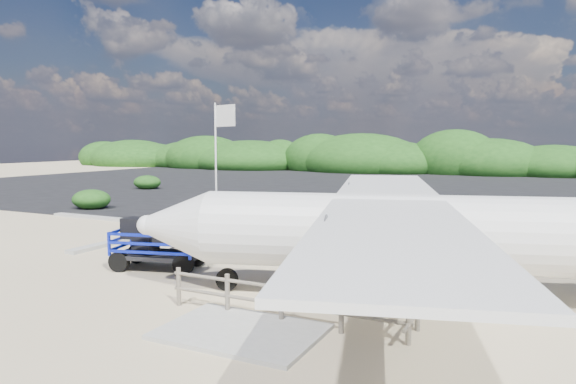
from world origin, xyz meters
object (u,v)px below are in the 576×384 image
at_px(crew_b, 294,227).
at_px(aircraft_small, 278,180).
at_px(signboard, 320,269).
at_px(crew_c, 327,224).
at_px(flagpole, 217,258).
at_px(crew_a, 190,221).
at_px(baggage_cart, 159,269).
at_px(aircraft_large, 535,199).

relative_size(crew_b, aircraft_small, 0.26).
xyz_separation_m(signboard, crew_c, (-1.26, 3.78, 0.89)).
xyz_separation_m(flagpole, crew_a, (-2.95, 2.34, 0.86)).
bearing_deg(baggage_cart, crew_a, 100.37).
xyz_separation_m(signboard, aircraft_small, (-19.53, 34.99, 0.00)).
bearing_deg(crew_b, flagpole, 35.68).
xyz_separation_m(crew_a, aircraft_large, (13.31, 24.00, -0.86)).
distance_m(crew_b, aircraft_large, 25.15).
xyz_separation_m(aircraft_large, aircraft_small, (-25.86, 8.81, 0.00)).
bearing_deg(flagpole, baggage_cart, -112.28).
distance_m(baggage_cart, crew_a, 5.02).
xyz_separation_m(crew_b, aircraft_large, (8.51, 23.65, -0.91)).
relative_size(crew_a, aircraft_small, 0.25).
bearing_deg(crew_c, crew_a, 35.49).
relative_size(signboard, crew_c, 0.92).
bearing_deg(crew_b, aircraft_large, -129.56).
relative_size(baggage_cart, crew_c, 1.76).
height_order(signboard, aircraft_small, aircraft_small).
height_order(crew_a, aircraft_large, aircraft_large).
bearing_deg(signboard, flagpole, -155.76).
height_order(flagpole, signboard, flagpole).
distance_m(signboard, aircraft_small, 40.07).
bearing_deg(crew_c, flagpole, 74.87).
distance_m(signboard, aircraft_large, 26.93).
distance_m(aircraft_large, aircraft_small, 27.32).
bearing_deg(flagpole, signboard, 2.24).
relative_size(signboard, aircraft_small, 0.24).
distance_m(crew_a, aircraft_small, 35.14).
bearing_deg(aircraft_small, signboard, 77.96).
height_order(signboard, crew_b, crew_b).
bearing_deg(crew_b, aircraft_small, -81.64).
distance_m(baggage_cart, aircraft_large, 30.62).
relative_size(flagpole, crew_b, 3.11).
relative_size(crew_c, aircraft_large, 0.10).
bearing_deg(crew_a, baggage_cart, 121.43).
height_order(crew_a, crew_b, crew_b).
distance_m(flagpole, aircraft_large, 28.30).
bearing_deg(crew_b, crew_c, -145.56).
height_order(flagpole, crew_a, flagpole).
xyz_separation_m(crew_a, crew_c, (5.70, 1.60, 0.04)).
relative_size(signboard, crew_b, 0.91).
xyz_separation_m(baggage_cart, crew_b, (2.73, 4.84, 0.91)).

